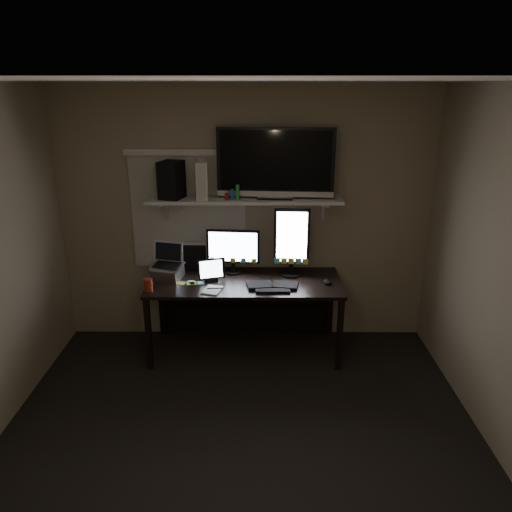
{
  "coord_description": "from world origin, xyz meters",
  "views": [
    {
      "loc": [
        0.13,
        -2.91,
        2.48
      ],
      "look_at": [
        0.11,
        1.25,
        1.04
      ],
      "focal_mm": 35.0,
      "sensor_mm": 36.0,
      "label": 1
    }
  ],
  "objects_px": {
    "laptop": "(167,263)",
    "cup": "(148,285)",
    "game_console": "(202,179)",
    "tv": "(276,163)",
    "keyboard": "(272,285)",
    "speaker": "(171,180)",
    "desk": "(245,293)",
    "tablet": "(211,270)",
    "mouse": "(327,282)",
    "monitor_landscape": "(233,251)",
    "monitor_portrait": "(292,242)"
  },
  "relations": [
    {
      "from": "mouse",
      "to": "cup",
      "type": "xyz_separation_m",
      "value": [
        -1.62,
        -0.17,
        0.04
      ]
    },
    {
      "from": "keyboard",
      "to": "monitor_landscape",
      "type": "bearing_deg",
      "value": 136.32
    },
    {
      "from": "keyboard",
      "to": "laptop",
      "type": "bearing_deg",
      "value": 169.0
    },
    {
      "from": "desk",
      "to": "tablet",
      "type": "xyz_separation_m",
      "value": [
        -0.31,
        -0.12,
        0.29
      ]
    },
    {
      "from": "laptop",
      "to": "cup",
      "type": "distance_m",
      "value": 0.33
    },
    {
      "from": "monitor_landscape",
      "to": "speaker",
      "type": "distance_m",
      "value": 0.89
    },
    {
      "from": "monitor_portrait",
      "to": "tablet",
      "type": "distance_m",
      "value": 0.8
    },
    {
      "from": "tv",
      "to": "game_console",
      "type": "bearing_deg",
      "value": -177.52
    },
    {
      "from": "tablet",
      "to": "tv",
      "type": "relative_size",
      "value": 0.24
    },
    {
      "from": "monitor_landscape",
      "to": "laptop",
      "type": "bearing_deg",
      "value": -159.82
    },
    {
      "from": "keyboard",
      "to": "speaker",
      "type": "height_order",
      "value": "speaker"
    },
    {
      "from": "game_console",
      "to": "keyboard",
      "type": "bearing_deg",
      "value": -34.49
    },
    {
      "from": "tablet",
      "to": "tv",
      "type": "distance_m",
      "value": 1.14
    },
    {
      "from": "monitor_landscape",
      "to": "tv",
      "type": "height_order",
      "value": "tv"
    },
    {
      "from": "mouse",
      "to": "tv",
      "type": "xyz_separation_m",
      "value": [
        -0.48,
        0.26,
        1.05
      ]
    },
    {
      "from": "tv",
      "to": "speaker",
      "type": "distance_m",
      "value": 0.96
    },
    {
      "from": "game_console",
      "to": "speaker",
      "type": "distance_m",
      "value": 0.28
    },
    {
      "from": "mouse",
      "to": "game_console",
      "type": "height_order",
      "value": "game_console"
    },
    {
      "from": "keyboard",
      "to": "tablet",
      "type": "bearing_deg",
      "value": 165.9
    },
    {
      "from": "monitor_portrait",
      "to": "laptop",
      "type": "distance_m",
      "value": 1.19
    },
    {
      "from": "tv",
      "to": "desk",
      "type": "bearing_deg",
      "value": -162.0
    },
    {
      "from": "desk",
      "to": "keyboard",
      "type": "distance_m",
      "value": 0.41
    },
    {
      "from": "desk",
      "to": "tv",
      "type": "xyz_separation_m",
      "value": [
        0.28,
        0.07,
        1.25
      ]
    },
    {
      "from": "game_console",
      "to": "mouse",
      "type": "bearing_deg",
      "value": -19.54
    },
    {
      "from": "mouse",
      "to": "game_console",
      "type": "relative_size",
      "value": 0.31
    },
    {
      "from": "monitor_landscape",
      "to": "speaker",
      "type": "xyz_separation_m",
      "value": [
        -0.55,
        -0.03,
        0.7
      ]
    },
    {
      "from": "speaker",
      "to": "cup",
      "type": "bearing_deg",
      "value": -97.69
    },
    {
      "from": "mouse",
      "to": "desk",
      "type": "bearing_deg",
      "value": 156.97
    },
    {
      "from": "tv",
      "to": "mouse",
      "type": "bearing_deg",
      "value": -24.16
    },
    {
      "from": "tablet",
      "to": "cup",
      "type": "distance_m",
      "value": 0.59
    },
    {
      "from": "laptop",
      "to": "tv",
      "type": "xyz_separation_m",
      "value": [
        1.01,
        0.15,
        0.9
      ]
    },
    {
      "from": "mouse",
      "to": "tablet",
      "type": "height_order",
      "value": "tablet"
    },
    {
      "from": "keyboard",
      "to": "mouse",
      "type": "bearing_deg",
      "value": 7.76
    },
    {
      "from": "tv",
      "to": "keyboard",
      "type": "bearing_deg",
      "value": -90.42
    },
    {
      "from": "cup",
      "to": "monitor_landscape",
      "type": "bearing_deg",
      "value": 31.35
    },
    {
      "from": "mouse",
      "to": "speaker",
      "type": "relative_size",
      "value": 0.31
    },
    {
      "from": "laptop",
      "to": "game_console",
      "type": "xyz_separation_m",
      "value": [
        0.34,
        0.16,
        0.76
      ]
    },
    {
      "from": "laptop",
      "to": "cup",
      "type": "height_order",
      "value": "laptop"
    },
    {
      "from": "tablet",
      "to": "laptop",
      "type": "height_order",
      "value": "laptop"
    },
    {
      "from": "laptop",
      "to": "speaker",
      "type": "bearing_deg",
      "value": 78.86
    },
    {
      "from": "desk",
      "to": "speaker",
      "type": "distance_m",
      "value": 1.28
    },
    {
      "from": "laptop",
      "to": "game_console",
      "type": "relative_size",
      "value": 0.96
    },
    {
      "from": "desk",
      "to": "keyboard",
      "type": "bearing_deg",
      "value": -45.35
    },
    {
      "from": "keyboard",
      "to": "mouse",
      "type": "height_order",
      "value": "mouse"
    },
    {
      "from": "laptop",
      "to": "game_console",
      "type": "height_order",
      "value": "game_console"
    },
    {
      "from": "monitor_landscape",
      "to": "game_console",
      "type": "distance_m",
      "value": 0.75
    },
    {
      "from": "monitor_portrait",
      "to": "speaker",
      "type": "bearing_deg",
      "value": -176.81
    },
    {
      "from": "tablet",
      "to": "monitor_landscape",
      "type": "bearing_deg",
      "value": 30.52
    },
    {
      "from": "tv",
      "to": "laptop",
      "type": "bearing_deg",
      "value": -167.85
    },
    {
      "from": "cup",
      "to": "speaker",
      "type": "relative_size",
      "value": 0.34
    }
  ]
}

